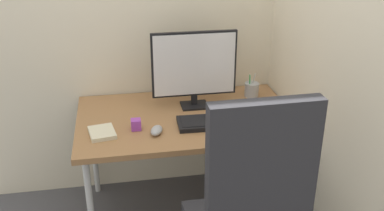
# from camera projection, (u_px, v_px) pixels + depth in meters

# --- Properties ---
(ground_plane) EXTENTS (8.00, 8.00, 0.00)m
(ground_plane) POSITION_uv_depth(u_px,v_px,m) (187.00, 211.00, 2.94)
(ground_plane) COLOR #4C4C51
(desk) EXTENTS (1.28, 0.80, 0.70)m
(desk) POSITION_uv_depth(u_px,v_px,m) (186.00, 123.00, 2.67)
(desk) COLOR #996B42
(desk) RESTS_ON ground_plane
(monitor) EXTENTS (0.52, 0.13, 0.47)m
(monitor) POSITION_uv_depth(u_px,v_px,m) (194.00, 66.00, 2.68)
(monitor) COLOR black
(monitor) RESTS_ON desk
(keyboard) EXTENTS (0.45, 0.19, 0.03)m
(keyboard) POSITION_uv_depth(u_px,v_px,m) (216.00, 122.00, 2.55)
(keyboard) COLOR black
(keyboard) RESTS_ON desk
(mouse) EXTENTS (0.09, 0.12, 0.04)m
(mouse) POSITION_uv_depth(u_px,v_px,m) (157.00, 130.00, 2.44)
(mouse) COLOR #9EA0A5
(mouse) RESTS_ON desk
(pen_holder) EXTENTS (0.09, 0.09, 0.16)m
(pen_holder) POSITION_uv_depth(u_px,v_px,m) (252.00, 89.00, 2.90)
(pen_holder) COLOR #9EA0A5
(pen_holder) RESTS_ON desk
(notebook) EXTENTS (0.16, 0.19, 0.02)m
(notebook) POSITION_uv_depth(u_px,v_px,m) (102.00, 133.00, 2.43)
(notebook) COLOR beige
(notebook) RESTS_ON desk
(desk_clamp_accessory) EXTENTS (0.05, 0.05, 0.06)m
(desk_clamp_accessory) POSITION_uv_depth(u_px,v_px,m) (136.00, 124.00, 2.48)
(desk_clamp_accessory) COLOR purple
(desk_clamp_accessory) RESTS_ON desk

